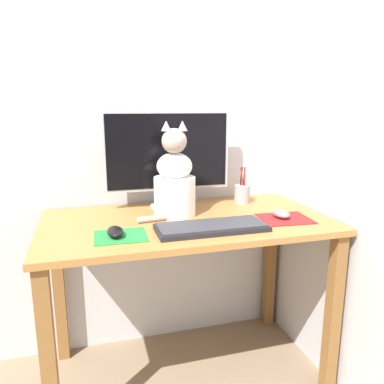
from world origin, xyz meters
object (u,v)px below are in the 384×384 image
at_px(keyboard, 211,227).
at_px(computer_mouse_left, 115,232).
at_px(computer_mouse_right, 281,214).
at_px(cat, 174,181).
at_px(pen_cup, 242,193).
at_px(monitor, 168,155).

relative_size(keyboard, computer_mouse_left, 3.94).
bearing_deg(computer_mouse_right, computer_mouse_left, -176.21).
bearing_deg(computer_mouse_left, keyboard, -3.17).
xyz_separation_m(cat, pen_cup, (0.36, 0.11, -0.10)).
distance_m(cat, pen_cup, 0.39).
xyz_separation_m(monitor, computer_mouse_right, (0.41, -0.32, -0.22)).
distance_m(computer_mouse_left, computer_mouse_right, 0.69).
xyz_separation_m(computer_mouse_left, pen_cup, (0.63, 0.33, 0.03)).
height_order(keyboard, pen_cup, pen_cup).
bearing_deg(cat, monitor, 100.50).
xyz_separation_m(computer_mouse_left, cat, (0.27, 0.21, 0.13)).
bearing_deg(monitor, keyboard, -77.67).
height_order(monitor, computer_mouse_left, monitor).
xyz_separation_m(monitor, keyboard, (0.08, -0.38, -0.23)).
bearing_deg(computer_mouse_right, pen_cup, 100.90).
bearing_deg(cat, keyboard, -57.11).
xyz_separation_m(monitor, pen_cup, (0.36, -0.03, -0.19)).
xyz_separation_m(keyboard, computer_mouse_right, (0.33, 0.07, 0.01)).
bearing_deg(keyboard, computer_mouse_right, 11.46).
distance_m(monitor, computer_mouse_right, 0.56).
relative_size(monitor, cat, 1.44).
relative_size(monitor, computer_mouse_left, 5.38).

